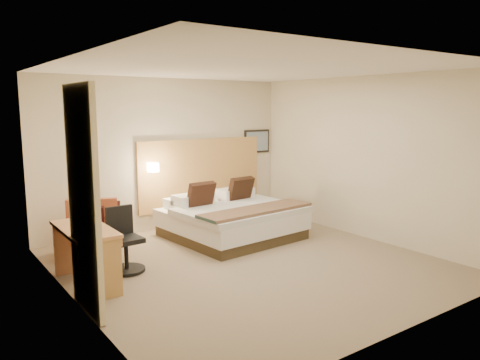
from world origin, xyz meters
TOP-DOWN VIEW (x-y plane):
  - floor at (0.00, 0.00)m, footprint 4.80×5.00m
  - ceiling at (0.00, 0.00)m, footprint 4.80×5.00m
  - wall_back at (0.00, 2.51)m, footprint 4.80×0.02m
  - wall_front at (0.00, -2.51)m, footprint 4.80×0.02m
  - wall_left at (-2.41, 0.00)m, footprint 0.02×5.00m
  - wall_right at (2.41, 0.00)m, footprint 0.02×5.00m
  - headboard_panel at (0.70, 2.47)m, footprint 2.60×0.04m
  - art_frame at (2.02, 2.48)m, footprint 0.62×0.03m
  - art_canvas at (2.02, 2.46)m, footprint 0.54×0.01m
  - lamp_arm at (-0.35, 2.42)m, footprint 0.02×0.12m
  - lamp_shade at (-0.35, 2.36)m, footprint 0.15×0.15m
  - curtain at (-2.36, -0.25)m, footprint 0.06×0.90m
  - bottle_a at (-1.35, 1.90)m, footprint 0.07×0.07m
  - bottle_b at (-1.27, 1.95)m, footprint 0.07×0.07m
  - menu_folder at (-1.23, 1.85)m, footprint 0.13×0.07m
  - bed at (0.56, 1.29)m, footprint 2.10×2.06m
  - lounge_chair at (-1.66, 1.75)m, footprint 0.95×0.90m
  - side_table at (-1.29, 1.88)m, footprint 0.55×0.55m
  - desk at (-2.11, 0.51)m, footprint 0.56×1.19m
  - desk_chair at (-1.55, 0.74)m, footprint 0.51×0.51m

SIDE VIEW (x-z plane):
  - floor at x=0.00m, z-range -0.02..0.00m
  - side_table at x=-1.29m, z-range 0.03..0.56m
  - bed at x=0.56m, z-range -0.17..0.80m
  - lounge_chair at x=-1.66m, z-range -0.08..0.72m
  - desk_chair at x=-1.55m, z-range -0.08..0.79m
  - desk at x=-2.11m, z-range 0.21..0.95m
  - bottle_a at x=-1.35m, z-range 0.53..0.72m
  - bottle_b at x=-1.27m, z-range 0.53..0.72m
  - menu_folder at x=-1.23m, z-range 0.53..0.74m
  - headboard_panel at x=0.70m, z-range 0.30..1.60m
  - lamp_arm at x=-0.35m, z-range 1.14..1.16m
  - lamp_shade at x=-0.35m, z-range 1.07..1.22m
  - curtain at x=-2.36m, z-range 0.01..2.43m
  - wall_back at x=0.00m, z-range 0.00..2.70m
  - wall_front at x=0.00m, z-range 0.00..2.70m
  - wall_left at x=-2.41m, z-range 0.00..2.70m
  - wall_right at x=2.41m, z-range 0.00..2.70m
  - art_frame at x=2.02m, z-range 1.27..1.73m
  - art_canvas at x=2.02m, z-range 1.30..1.70m
  - ceiling at x=0.00m, z-range 2.70..2.72m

